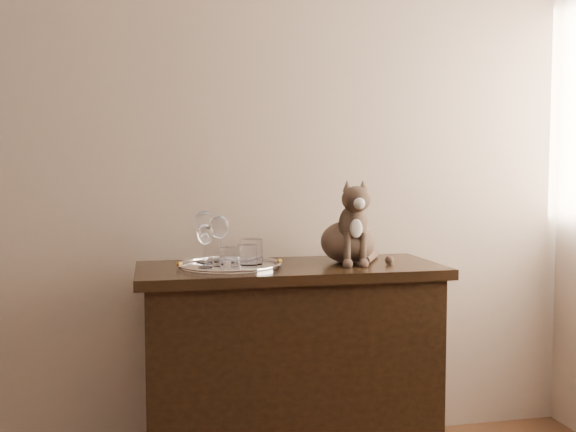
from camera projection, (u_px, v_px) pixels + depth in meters
name	position (u px, v px, depth m)	size (l,w,h in m)	color
wall_back	(135.00, 141.00, 2.68)	(4.00, 0.10, 2.70)	tan
sideboard	(290.00, 370.00, 2.57)	(1.20, 0.50, 0.85)	black
tray	(230.00, 266.00, 2.49)	(0.40, 0.40, 0.01)	white
wine_glass_a	(204.00, 237.00, 2.55)	(0.08, 0.08, 0.21)	white
wine_glass_b	(220.00, 240.00, 2.58)	(0.07, 0.07, 0.17)	white
wine_glass_c	(205.00, 246.00, 2.42)	(0.06, 0.06, 0.17)	silver
wine_glass_d	(220.00, 240.00, 2.49)	(0.07, 0.07, 0.19)	silver
tumbler_a	(248.00, 256.00, 2.45)	(0.08, 0.08, 0.09)	silver
tumbler_b	(230.00, 259.00, 2.36)	(0.08, 0.08, 0.08)	white
tumbler_c	(251.00, 252.00, 2.51)	(0.09, 0.09, 0.10)	silver
cat	(348.00, 221.00, 2.61)	(0.34, 0.32, 0.34)	brown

